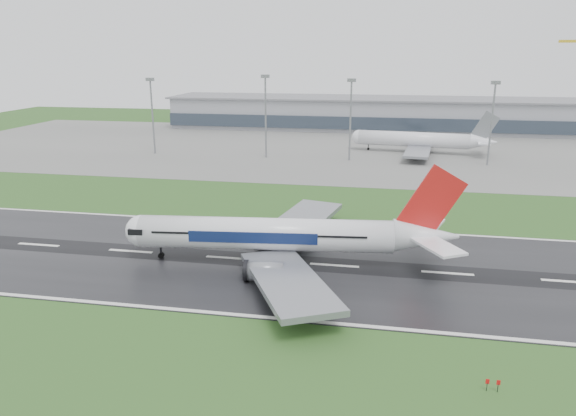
# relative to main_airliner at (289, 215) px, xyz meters

# --- Properties ---
(ground) EXTENTS (520.00, 520.00, 0.00)m
(ground) POSITION_rel_main_airliner_xyz_m (28.51, -0.23, -9.11)
(ground) COLOR #254D1C
(ground) RESTS_ON ground
(runway) EXTENTS (400.00, 45.00, 0.10)m
(runway) POSITION_rel_main_airliner_xyz_m (28.51, -0.23, -9.06)
(runway) COLOR black
(runway) RESTS_ON ground
(apron) EXTENTS (400.00, 130.00, 0.08)m
(apron) POSITION_rel_main_airliner_xyz_m (28.51, 124.77, -9.07)
(apron) COLOR slate
(apron) RESTS_ON ground
(terminal) EXTENTS (240.00, 36.00, 15.00)m
(terminal) POSITION_rel_main_airliner_xyz_m (28.51, 184.77, -1.61)
(terminal) COLOR gray
(terminal) RESTS_ON ground
(main_airliner) EXTENTS (66.88, 64.30, 18.03)m
(main_airliner) POSITION_rel_main_airliner_xyz_m (0.00, 0.00, 0.00)
(main_airliner) COLOR white
(main_airliner) RESTS_ON runway
(parked_airliner) EXTENTS (60.87, 57.52, 16.21)m
(parked_airliner) POSITION_rel_main_airliner_xyz_m (29.23, 120.04, -0.93)
(parked_airliner) COLOR silver
(parked_airliner) RESTS_ON apron
(floodmast_0) EXTENTS (0.64, 0.64, 27.28)m
(floodmast_0) POSITION_rel_main_airliner_xyz_m (-70.65, 99.77, 4.53)
(floodmast_0) COLOR gray
(floodmast_0) RESTS_ON ground
(floodmast_1) EXTENTS (0.64, 0.64, 28.74)m
(floodmast_1) POSITION_rel_main_airliner_xyz_m (-26.83, 99.77, 5.25)
(floodmast_1) COLOR gray
(floodmast_1) RESTS_ON ground
(floodmast_2) EXTENTS (0.64, 0.64, 27.65)m
(floodmast_2) POSITION_rel_main_airliner_xyz_m (3.86, 99.77, 4.71)
(floodmast_2) COLOR gray
(floodmast_2) RESTS_ON ground
(floodmast_3) EXTENTS (0.64, 0.64, 27.29)m
(floodmast_3) POSITION_rel_main_airliner_xyz_m (51.40, 99.77, 4.53)
(floodmast_3) COLOR gray
(floodmast_3) RESTS_ON ground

